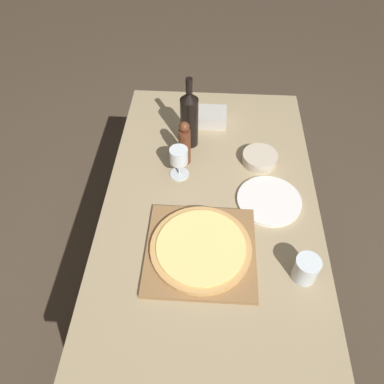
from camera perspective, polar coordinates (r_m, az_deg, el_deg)
name	(u,v)px	position (r m, az deg, el deg)	size (l,w,h in m)	color
ground_plane	(205,302)	(2.03, 2.00, -16.43)	(12.00, 12.00, 0.00)	#4C3D2D
dining_table	(209,233)	(1.48, 2.66, -6.26)	(0.83, 1.62, 0.72)	#9E8966
cutting_board	(201,251)	(1.32, 1.34, -8.91)	(0.38, 0.37, 0.02)	olive
pizza	(201,247)	(1.30, 1.36, -8.44)	(0.35, 0.35, 0.02)	tan
wine_bottle	(189,118)	(1.60, -0.41, 11.16)	(0.08, 0.08, 0.33)	black
pepper_mill	(185,144)	(1.54, -1.15, 7.37)	(0.05, 0.05, 0.21)	#5B2D19
wine_glass	(179,158)	(1.49, -2.02, 5.27)	(0.08, 0.08, 0.14)	silver
small_bowl	(260,158)	(1.61, 10.29, 5.07)	(0.15, 0.15, 0.04)	beige
drinking_tumbler	(306,269)	(1.29, 16.97, -11.13)	(0.08, 0.08, 0.09)	silver
dinner_plate	(269,201)	(1.48, 11.67, -1.28)	(0.25, 0.25, 0.01)	white
food_container	(207,117)	(1.79, 2.35, 11.38)	(0.18, 0.13, 0.05)	#BCB7AD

